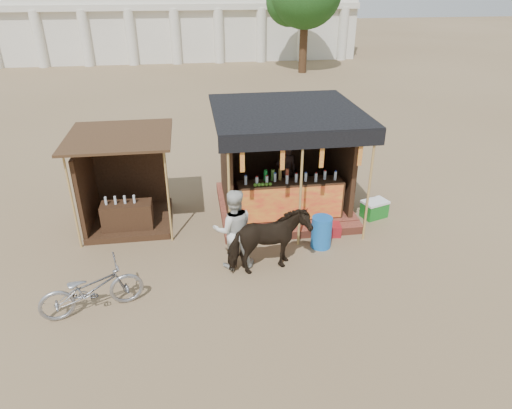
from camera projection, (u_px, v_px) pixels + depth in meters
name	position (u px, v px, depth m)	size (l,w,h in m)	color
ground	(267.00, 288.00, 9.29)	(120.00, 120.00, 0.00)	#846B4C
main_stall	(284.00, 175.00, 11.92)	(3.60, 3.61, 2.78)	#974531
secondary_stall	(121.00, 192.00, 11.35)	(2.40, 2.40, 2.38)	#3B2415
cow	(268.00, 242.00, 9.51)	(0.77, 1.70, 1.44)	black
motorbike	(91.00, 289.00, 8.45)	(0.66, 1.89, 0.99)	gray
bystander	(233.00, 229.00, 9.61)	(0.88, 0.68, 1.81)	silver
blue_barrel	(321.00, 232.00, 10.54)	(0.47, 0.47, 0.75)	blue
red_crate	(333.00, 229.00, 11.12)	(0.36, 0.38, 0.28)	maroon
cooler	(374.00, 209.00, 11.90)	(0.75, 0.62, 0.46)	#197320
background_building	(174.00, 0.00, 33.65)	(26.00, 7.45, 8.18)	silver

